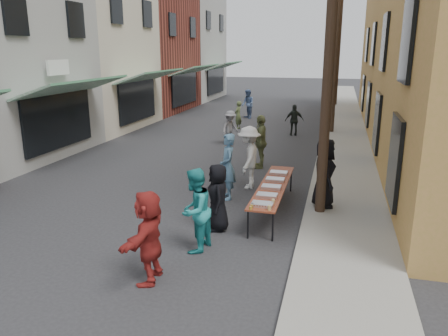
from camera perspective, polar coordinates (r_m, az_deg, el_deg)
The scene contains 27 objects.
ground at distance 10.36m, azimuth -13.39°, elevation -9.54°, with size 120.00×120.00×0.00m, color #28282B.
sidewalk at distance 23.61m, azimuth 15.49°, elevation 4.44°, with size 2.20×60.00×0.10m, color gray.
storefront_row at distance 27.41m, azimuth -18.04°, elevation 14.27°, with size 8.00×37.00×9.00m.
utility_pole_near at distance 11.23m, azimuth 13.70°, elevation 16.02°, with size 0.26×0.26×9.00m, color #2D2116.
utility_pole_mid at distance 23.23m, azimuth 14.51°, elevation 15.39°, with size 0.26×0.26×9.00m, color #2D2116.
utility_pole_far at distance 35.23m, azimuth 14.77°, elevation 15.19°, with size 0.26×0.26×9.00m, color #2D2116.
serving_table at distance 11.77m, azimuth 6.41°, elevation -2.43°, with size 0.70×4.00×0.75m.
catering_tray_sausage at distance 10.20m, azimuth 5.04°, elevation -4.75°, with size 0.50×0.33×0.08m, color maroon.
catering_tray_foil_b at distance 10.81m, azimuth 5.63°, elevation -3.60°, with size 0.50×0.33×0.08m, color #B2B2B7.
catering_tray_buns at distance 11.47m, azimuth 6.20°, elevation -2.50°, with size 0.50×0.33×0.08m, color tan.
catering_tray_foil_d at distance 12.13m, azimuth 6.70°, elevation -1.52°, with size 0.50×0.33×0.08m, color #B2B2B7.
catering_tray_buns_end at distance 12.79m, azimuth 7.15°, elevation -0.64°, with size 0.50×0.33×0.08m, color tan.
condiment_jar_a at distance 9.96m, azimuth 3.49°, elevation -5.22°, with size 0.07×0.07×0.08m, color #A57F26.
condiment_jar_b at distance 10.06m, azimuth 3.60°, elevation -5.03°, with size 0.07×0.07×0.08m, color #A57F26.
condiment_jar_c at distance 10.15m, azimuth 3.72°, elevation -4.84°, with size 0.07×0.07×0.08m, color #A57F26.
cup_stack at distance 9.94m, azimuth 5.94°, elevation -5.22°, with size 0.08×0.08×0.12m, color tan.
guest_front_a at distance 10.52m, azimuth -0.81°, elevation -3.85°, with size 0.81×0.53×1.65m, color black.
guest_front_b at distance 12.68m, azimuth 0.49°, elevation 0.18°, with size 0.71×0.46×1.94m, color teal.
guest_front_c at distance 9.43m, azimuth -3.82°, elevation -5.55°, with size 0.90×0.70×1.85m, color teal.
guest_front_d at distance 13.70m, azimuth 3.25°, elevation 1.38°, with size 1.28×0.73×1.97m, color silver.
guest_front_e at distance 16.10m, azimuth 4.81°, elevation 3.45°, with size 1.15×0.48×1.97m, color #5E653A.
guest_queue_back at distance 8.35m, azimuth -9.82°, elevation -8.81°, with size 1.67×0.53×1.80m, color maroon.
server at distance 12.06m, azimuth 12.96°, elevation -0.66°, with size 0.92×0.60×1.88m, color black.
passerby_left at distance 20.10m, azimuth 0.81°, elevation 5.29°, with size 1.01×0.58×1.56m, color slate.
passerby_mid at distance 22.49m, azimuth 9.17°, elevation 6.19°, with size 0.92×0.38×1.57m, color black.
passerby_right at distance 24.05m, azimuth 1.85°, elevation 6.91°, with size 0.56×0.37×1.54m, color #516138.
passerby_far at distance 27.84m, azimuth 3.13°, elevation 8.35°, with size 0.89×0.69×1.83m, color #506B9B.
Camera 1 is at (4.61, -8.23, 4.28)m, focal length 35.00 mm.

